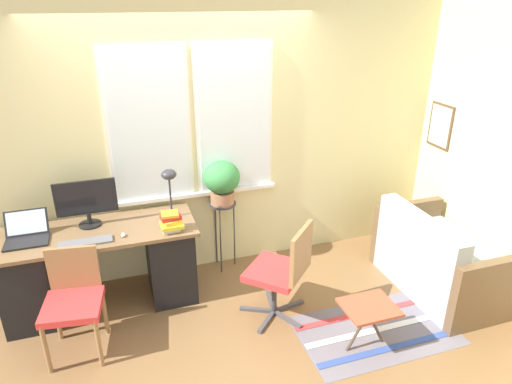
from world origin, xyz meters
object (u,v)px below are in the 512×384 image
at_px(laptop, 27,235).
at_px(potted_plant, 222,180).
at_px(mouse, 123,235).
at_px(desk_chair_wooden, 73,299).
at_px(keyboard, 85,242).
at_px(monitor, 86,201).
at_px(book_stack, 171,222).
at_px(desk_lamp, 169,179).
at_px(plant_stand, 223,211).
at_px(folding_stool, 369,310).
at_px(office_chair_swivel, 283,270).
at_px(couch_loveseat, 439,262).

bearing_deg(laptop, potted_plant, 8.22).
relative_size(mouse, desk_chair_wooden, 0.07).
bearing_deg(keyboard, laptop, 155.55).
relative_size(monitor, mouse, 8.29).
bearing_deg(book_stack, mouse, 176.68).
bearing_deg(desk_lamp, monitor, 175.35).
relative_size(plant_stand, folding_stool, 1.78).
bearing_deg(laptop, keyboard, -24.45).
bearing_deg(laptop, office_chair_swivel, -18.73).
xyz_separation_m(keyboard, folding_stool, (2.06, -1.05, -0.40)).
bearing_deg(couch_loveseat, laptop, 78.08).
distance_m(book_stack, office_chair_swivel, 1.04).
height_order(laptop, folding_stool, laptop).
bearing_deg(desk_lamp, mouse, -151.04).
bearing_deg(desk_chair_wooden, keyboard, 76.95).
height_order(plant_stand, folding_stool, plant_stand).
distance_m(desk_chair_wooden, couch_loveseat, 3.28).
xyz_separation_m(laptop, couch_loveseat, (3.60, -0.76, -0.52)).
xyz_separation_m(mouse, book_stack, (0.41, -0.02, 0.07)).
height_order(laptop, desk_lamp, desk_lamp).
xyz_separation_m(potted_plant, folding_stool, (0.79, -1.51, -0.62)).
bearing_deg(plant_stand, potted_plant, -116.57).
height_order(plant_stand, potted_plant, potted_plant).
bearing_deg(desk_lamp, keyboard, -160.46).
distance_m(couch_loveseat, folding_stool, 1.19).
distance_m(keyboard, plant_stand, 1.36).
xyz_separation_m(desk_lamp, potted_plant, (0.53, 0.19, -0.15)).
xyz_separation_m(keyboard, desk_lamp, (0.75, 0.27, 0.36)).
distance_m(keyboard, mouse, 0.30).
height_order(mouse, desk_lamp, desk_lamp).
xyz_separation_m(book_stack, potted_plant, (0.57, 0.46, 0.14)).
relative_size(keyboard, mouse, 6.93).
bearing_deg(book_stack, folding_stool, -37.73).
height_order(laptop, keyboard, laptop).
bearing_deg(folding_stool, book_stack, 142.27).
height_order(keyboard, book_stack, book_stack).
bearing_deg(plant_stand, keyboard, -160.27).
bearing_deg(folding_stool, plant_stand, 117.45).
bearing_deg(desk_chair_wooden, office_chair_swivel, 3.00).
height_order(office_chair_swivel, couch_loveseat, office_chair_swivel).
height_order(book_stack, office_chair_swivel, book_stack).
height_order(monitor, folding_stool, monitor).
distance_m(plant_stand, potted_plant, 0.34).
xyz_separation_m(keyboard, mouse, (0.30, 0.02, 0.01)).
distance_m(monitor, couch_loveseat, 3.30).
height_order(desk_lamp, couch_loveseat, desk_lamp).
distance_m(desk_lamp, couch_loveseat, 2.66).
relative_size(desk_chair_wooden, potted_plant, 1.92).
xyz_separation_m(laptop, office_chair_swivel, (2.02, -0.68, -0.33)).
bearing_deg(couch_loveseat, office_chair_swivel, 87.26).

